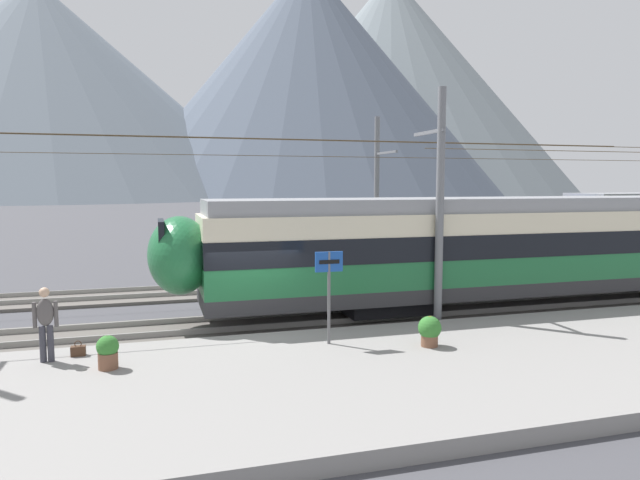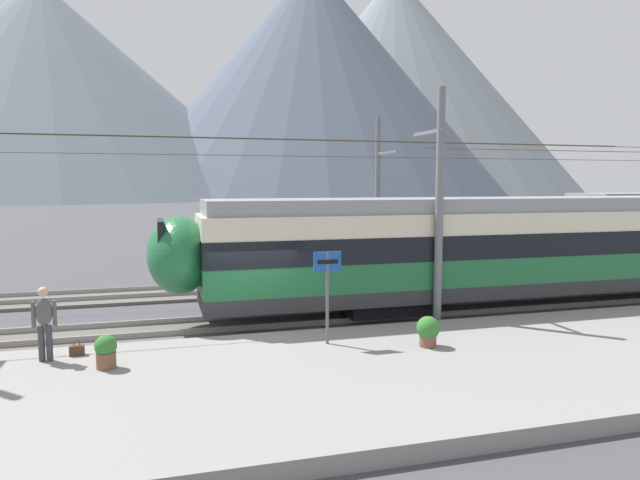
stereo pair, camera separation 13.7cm
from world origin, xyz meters
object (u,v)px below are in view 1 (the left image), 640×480
(catenary_mast_far_side, at_px, (378,193))
(potted_plant_platform_edge, at_px, (108,351))
(potted_plant_by_shelter, at_px, (430,329))
(platform_sign, at_px, (329,277))
(handbag_beside_passenger, at_px, (78,351))
(catenary_mast_mid, at_px, (438,203))
(passenger_walking, at_px, (46,320))
(train_near_platform, at_px, (611,242))

(catenary_mast_far_side, bearing_deg, potted_plant_platform_edge, -133.33)
(potted_plant_by_shelter, bearing_deg, platform_sign, 158.47)
(handbag_beside_passenger, bearing_deg, potted_plant_platform_edge, -57.85)
(catenary_mast_mid, relative_size, passenger_walking, 25.86)
(potted_plant_platform_edge, relative_size, potted_plant_by_shelter, 0.97)
(catenary_mast_far_side, xyz_separation_m, platform_sign, (-5.75, -11.04, -1.83))
(catenary_mast_far_side, bearing_deg, platform_sign, -117.52)
(catenary_mast_far_side, bearing_deg, handbag_beside_passenger, -138.28)
(train_near_platform, relative_size, catenary_mast_far_side, 0.73)
(catenary_mast_mid, distance_m, handbag_beside_passenger, 10.46)
(train_near_platform, bearing_deg, handbag_beside_passenger, -171.22)
(passenger_walking, bearing_deg, platform_sign, -3.45)
(catenary_mast_far_side, distance_m, potted_plant_by_shelter, 12.82)
(train_near_platform, relative_size, potted_plant_platform_edge, 43.36)
(train_near_platform, xyz_separation_m, passenger_walking, (-18.18, -2.99, -0.95))
(platform_sign, height_order, handbag_beside_passenger, platform_sign)
(catenary_mast_far_side, relative_size, potted_plant_platform_edge, 59.63)
(catenary_mast_far_side, xyz_separation_m, handbag_beside_passenger, (-11.64, -10.38, -3.40))
(potted_plant_by_shelter, bearing_deg, catenary_mast_mid, 59.63)
(passenger_walking, distance_m, handbag_beside_passenger, 1.06)
(passenger_walking, bearing_deg, catenary_mast_mid, 8.31)
(handbag_beside_passenger, xyz_separation_m, potted_plant_platform_edge, (0.74, -1.18, 0.28))
(train_near_platform, relative_size, platform_sign, 13.72)
(passenger_walking, relative_size, potted_plant_platform_edge, 2.31)
(potted_plant_platform_edge, bearing_deg, handbag_beside_passenger, 122.15)
(catenary_mast_mid, xyz_separation_m, potted_plant_by_shelter, (-1.66, -2.83, -3.00))
(train_near_platform, xyz_separation_m, handbag_beside_passenger, (-17.57, -2.71, -1.77))
(potted_plant_by_shelter, bearing_deg, handbag_beside_passenger, 169.12)
(train_near_platform, xyz_separation_m, potted_plant_platform_edge, (-16.83, -3.89, -1.49))
(catenary_mast_far_side, relative_size, passenger_walking, 25.86)
(passenger_walking, height_order, potted_plant_by_shelter, passenger_walking)
(catenary_mast_mid, bearing_deg, handbag_beside_passenger, -172.74)
(handbag_beside_passenger, xyz_separation_m, potted_plant_by_shelter, (8.19, -1.57, 0.30))
(passenger_walking, distance_m, potted_plant_platform_edge, 1.71)
(train_near_platform, relative_size, catenary_mast_mid, 0.73)
(train_near_platform, distance_m, passenger_walking, 18.45)
(catenary_mast_mid, bearing_deg, potted_plant_by_shelter, -120.37)
(train_near_platform, height_order, handbag_beside_passenger, train_near_platform)
(handbag_beside_passenger, bearing_deg, passenger_walking, -155.92)
(platform_sign, relative_size, passenger_walking, 1.37)
(catenary_mast_mid, relative_size, handbag_beside_passenger, 121.38)
(train_near_platform, bearing_deg, passenger_walking, -170.67)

